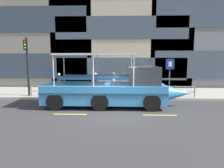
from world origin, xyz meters
TOP-DOWN VIEW (x-y plane):
  - ground_plane at (0.00, 0.00)m, footprint 120.00×120.00m
  - sidewalk at (0.00, 5.60)m, footprint 32.00×4.80m
  - curb_edge at (0.00, 3.11)m, footprint 32.00×0.18m
  - lane_centreline at (-0.00, -0.58)m, footprint 25.80×0.12m
  - curb_guardrail at (-0.30, 3.45)m, footprint 11.96×0.09m
  - traffic_light_pole at (-6.53, 3.69)m, footprint 0.24×0.46m
  - parking_sign at (3.91, 3.80)m, footprint 0.60×0.12m
  - duck_tour_boat at (-0.15, 1.38)m, footprint 9.16×2.63m
  - pedestrian_near_bow at (2.65, 4.24)m, footprint 0.33×0.44m
  - pedestrian_mid_left at (-0.22, 4.78)m, footprint 0.26×0.48m
  - pedestrian_mid_right at (-1.67, 4.97)m, footprint 0.46×0.23m
  - pedestrian_near_stern at (-4.44, 4.47)m, footprint 0.37×0.34m

SIDE VIEW (x-z plane):
  - ground_plane at x=0.00m, z-range 0.00..0.00m
  - lane_centreline at x=0.00m, z-range 0.00..0.01m
  - sidewalk at x=0.00m, z-range 0.00..0.18m
  - curb_edge at x=0.00m, z-range 0.00..0.18m
  - curb_guardrail at x=-0.30m, z-range 0.32..1.12m
  - duck_tour_boat at x=-0.15m, z-range -0.56..2.70m
  - pedestrian_mid_right at x=-1.67m, z-range 0.35..1.98m
  - pedestrian_near_stern at x=-4.44m, z-range 0.35..1.98m
  - pedestrian_mid_left at x=-0.22m, z-range 0.36..2.05m
  - pedestrian_near_bow at x=2.65m, z-range 0.36..2.08m
  - parking_sign at x=3.91m, z-range 0.67..3.41m
  - traffic_light_pole at x=-6.53m, z-range 0.63..4.91m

